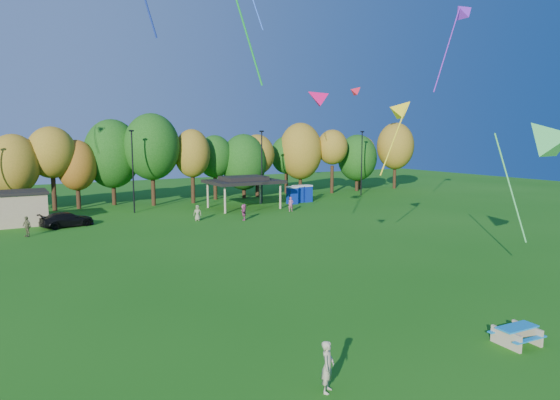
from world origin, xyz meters
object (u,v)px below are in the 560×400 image
picnic_table (517,334)px  kite_flyer (328,367)px  car_d (67,219)px  porta_potties (299,194)px

picnic_table → kite_flyer: 9.02m
kite_flyer → car_d: kite_flyer is taller
porta_potties → picnic_table: size_ratio=2.03×
picnic_table → kite_flyer: size_ratio=1.04×
kite_flyer → car_d: (-3.48, 36.98, -0.19)m
porta_potties → picnic_table: (-15.31, -41.05, -0.65)m
picnic_table → kite_flyer: (-8.98, 0.77, 0.44)m
kite_flyer → car_d: bearing=53.8°
kite_flyer → porta_potties: bearing=17.3°
porta_potties → kite_flyer: 47.03m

